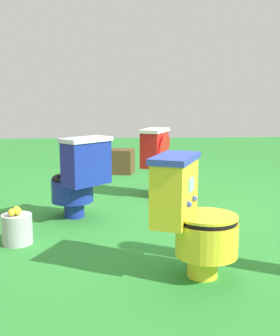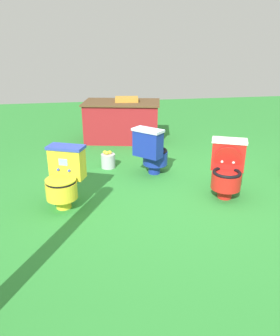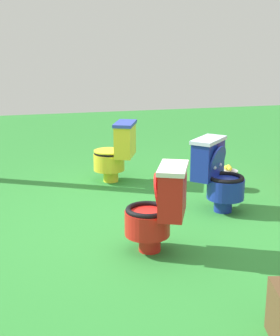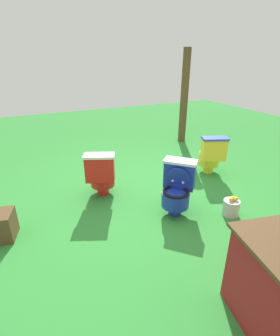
% 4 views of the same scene
% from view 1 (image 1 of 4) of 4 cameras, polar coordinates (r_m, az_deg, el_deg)
% --- Properties ---
extents(ground, '(14.00, 14.00, 0.00)m').
position_cam_1_polar(ground, '(4.00, 1.76, -5.66)').
color(ground, '#2D8433').
extents(toilet_red, '(0.57, 0.61, 0.73)m').
position_cam_1_polar(toilet_red, '(4.46, 3.30, 0.84)').
color(toilet_red, red).
rests_on(toilet_red, ground).
extents(toilet_yellow, '(0.56, 0.61, 0.73)m').
position_cam_1_polar(toilet_yellow, '(2.49, 7.16, -6.50)').
color(toilet_yellow, yellow).
rests_on(toilet_yellow, ground).
extents(toilet_blue, '(0.63, 0.63, 0.73)m').
position_cam_1_polar(toilet_blue, '(3.65, -8.41, -1.23)').
color(toilet_blue, '#192D9E').
rests_on(toilet_blue, ground).
extents(small_crate, '(0.39, 0.38, 0.34)m').
position_cam_1_polar(small_crate, '(5.83, -2.50, 0.93)').
color(small_crate, brown).
rests_on(small_crate, ground).
extents(lemon_bucket, '(0.22, 0.22, 0.28)m').
position_cam_1_polar(lemon_bucket, '(3.19, -16.53, -7.93)').
color(lemon_bucket, '#B7B7BF').
rests_on(lemon_bucket, ground).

